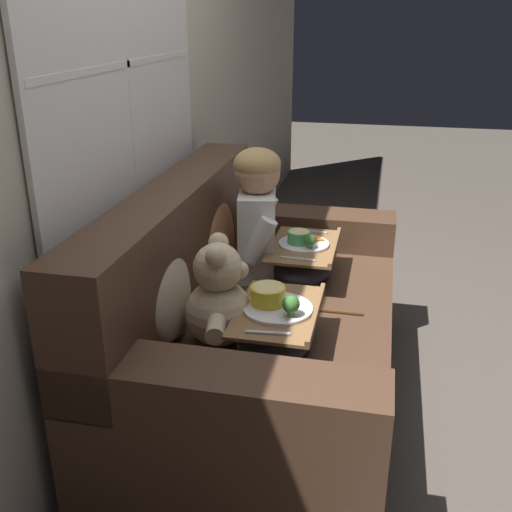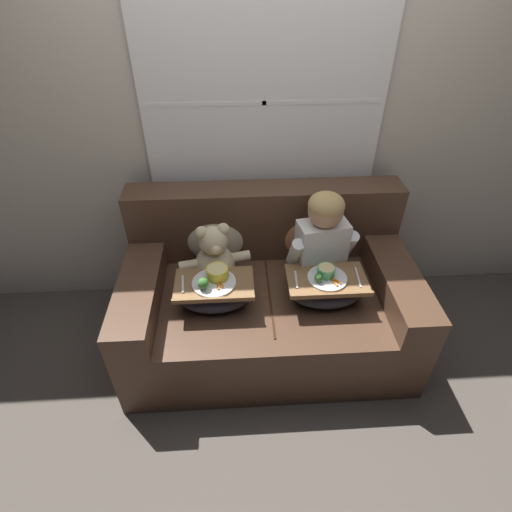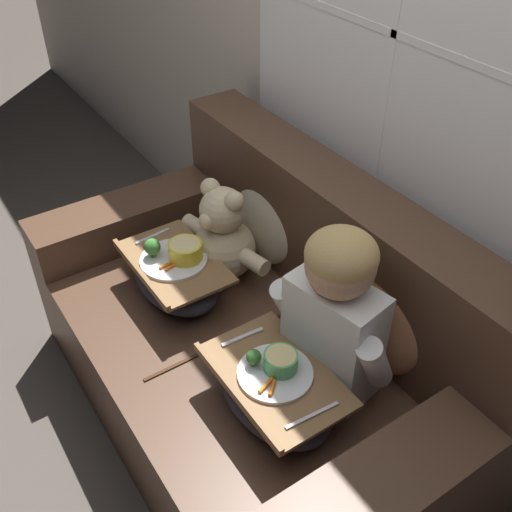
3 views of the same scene
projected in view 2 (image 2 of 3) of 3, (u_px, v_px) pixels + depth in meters
The scene contains 9 objects.
ground_plane at pixel (267, 338), 2.68m from camera, with size 14.00×14.00×0.00m, color #4C443D.
wall_back_with_window at pixel (263, 114), 2.33m from camera, with size 8.00×0.08×2.60m.
couch at pixel (268, 296), 2.53m from camera, with size 1.71×1.00×0.93m.
throw_pillow_behind_child at pixel (315, 231), 2.53m from camera, with size 0.42×0.20×0.43m.
throw_pillow_behind_teddy at pixel (215, 235), 2.50m from camera, with size 0.38×0.19×0.40m.
child_figure at pixel (323, 234), 2.31m from camera, with size 0.43×0.23×0.58m.
teddy_bear at pixel (215, 258), 2.36m from camera, with size 0.43×0.31×0.40m.
lap_tray_child at pixel (326, 288), 2.28m from camera, with size 0.45×0.29×0.22m.
lap_tray_teddy at pixel (215, 292), 2.25m from camera, with size 0.44×0.28×0.24m.
Camera 2 is at (-0.18, -1.75, 2.09)m, focal length 28.00 mm.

